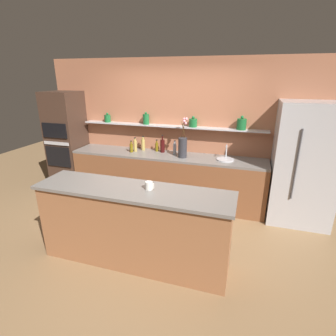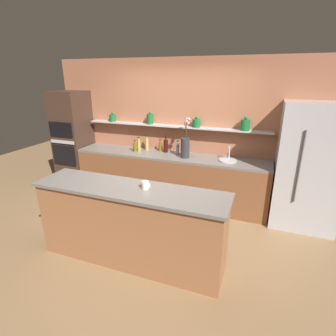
% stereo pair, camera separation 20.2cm
% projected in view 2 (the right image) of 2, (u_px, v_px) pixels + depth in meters
% --- Properties ---
extents(ground_plane, '(12.00, 12.00, 0.00)m').
position_uv_depth(ground_plane, '(150.00, 236.00, 3.96)').
color(ground_plane, olive).
extents(back_wall_unit, '(5.20, 0.28, 2.60)m').
position_uv_depth(back_wall_unit, '(183.00, 131.00, 4.93)').
color(back_wall_unit, '#A86647').
rests_on(back_wall_unit, ground_plane).
extents(back_counter_unit, '(3.59, 0.62, 0.92)m').
position_uv_depth(back_counter_unit, '(169.00, 178.00, 4.95)').
color(back_counter_unit, brown).
rests_on(back_counter_unit, ground_plane).
extents(island_counter, '(2.43, 0.61, 1.02)m').
position_uv_depth(island_counter, '(131.00, 225.00, 3.30)').
color(island_counter, '#99603D').
rests_on(island_counter, ground_plane).
extents(refrigerator, '(0.93, 0.73, 1.94)m').
position_uv_depth(refrigerator, '(308.00, 167.00, 3.99)').
color(refrigerator, '#B7B7BC').
rests_on(refrigerator, ground_plane).
extents(oven_tower, '(0.63, 0.64, 2.00)m').
position_uv_depth(oven_tower, '(73.00, 141.00, 5.47)').
color(oven_tower, '#3D281E').
rests_on(oven_tower, ground_plane).
extents(flower_vase, '(0.16, 0.16, 0.71)m').
position_uv_depth(flower_vase, '(185.00, 146.00, 4.57)').
color(flower_vase, '#2D2D33').
rests_on(flower_vase, back_counter_unit).
extents(sink_fixture, '(0.30, 0.30, 0.25)m').
position_uv_depth(sink_fixture, '(228.00, 160.00, 4.44)').
color(sink_fixture, '#B7B7BC').
rests_on(sink_fixture, back_counter_unit).
extents(bottle_oil_0, '(0.06, 0.06, 0.22)m').
position_uv_depth(bottle_oil_0, '(135.00, 147.00, 4.97)').
color(bottle_oil_0, brown).
rests_on(bottle_oil_0, back_counter_unit).
extents(bottle_spirit_1, '(0.06, 0.06, 0.25)m').
position_uv_depth(bottle_spirit_1, '(178.00, 148.00, 4.80)').
color(bottle_spirit_1, gray).
rests_on(bottle_spirit_1, back_counter_unit).
extents(bottle_oil_2, '(0.06, 0.06, 0.23)m').
position_uv_depth(bottle_oil_2, '(160.00, 146.00, 5.00)').
color(bottle_oil_2, brown).
rests_on(bottle_oil_2, back_counter_unit).
extents(bottle_spirit_3, '(0.07, 0.07, 0.27)m').
position_uv_depth(bottle_spirit_3, '(139.00, 145.00, 5.00)').
color(bottle_spirit_3, tan).
rests_on(bottle_spirit_3, back_counter_unit).
extents(bottle_wine_4, '(0.08, 0.08, 0.33)m').
position_uv_depth(bottle_wine_4, '(166.00, 146.00, 4.92)').
color(bottle_wine_4, '#380C0C').
rests_on(bottle_wine_4, back_counter_unit).
extents(bottle_spirit_5, '(0.07, 0.07, 0.28)m').
position_uv_depth(bottle_spirit_5, '(147.00, 144.00, 5.08)').
color(bottle_spirit_5, tan).
rests_on(bottle_spirit_5, back_counter_unit).
extents(coffee_mug, '(0.11, 0.09, 0.10)m').
position_uv_depth(coffee_mug, '(145.00, 185.00, 3.09)').
color(coffee_mug, silver).
rests_on(coffee_mug, island_counter).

